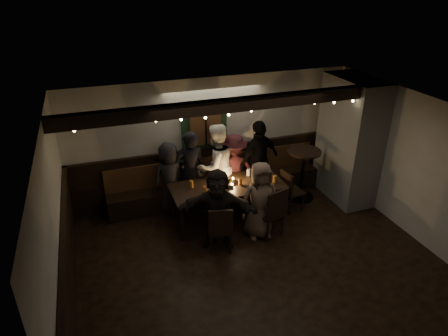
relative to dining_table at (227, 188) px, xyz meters
name	(u,v)px	position (x,y,z in m)	size (l,w,h in m)	color
room	(281,162)	(1.13, 0.02, 0.37)	(6.02, 5.01, 2.62)	black
dining_table	(227,188)	(0.00, 0.00, 0.00)	(2.17, 0.93, 0.94)	black
chair_near_left	(220,227)	(-0.45, -0.91, -0.20)	(0.49, 0.49, 0.91)	black
chair_near_right	(273,210)	(0.59, -0.80, -0.14)	(0.57, 0.57, 1.01)	black
chair_end	(290,189)	(1.31, -0.09, -0.21)	(0.46, 0.46, 0.89)	black
high_top	(303,168)	(1.80, 0.30, 0.00)	(0.70, 0.70, 1.12)	black
person_a	(170,178)	(-0.96, 0.73, 0.03)	(0.73, 0.47, 1.49)	black
person_b	(190,172)	(-0.56, 0.64, 0.15)	(0.62, 0.41, 1.71)	black
person_c	(216,166)	(-0.02, 0.63, 0.19)	(0.87, 0.68, 1.79)	silver
person_d	(234,169)	(0.38, 0.67, 0.05)	(0.97, 0.56, 1.51)	#3A161D
person_e	(259,160)	(0.93, 0.64, 0.17)	(1.03, 0.43, 1.76)	black
person_f	(218,209)	(-0.43, -0.69, 0.04)	(1.39, 0.44, 1.50)	black
person_g	(260,201)	(0.38, -0.67, 0.03)	(0.73, 0.47, 1.48)	brown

